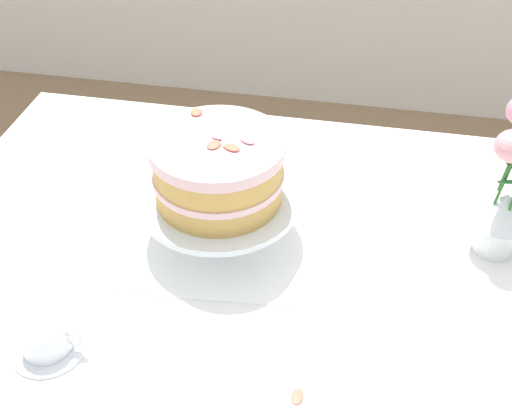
{
  "coord_description": "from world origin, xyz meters",
  "views": [
    {
      "loc": [
        0.12,
        -0.84,
        1.57
      ],
      "look_at": [
        -0.05,
        0.01,
        0.86
      ],
      "focal_mm": 45.82,
      "sensor_mm": 36.0,
      "label": 1
    }
  ],
  "objects": [
    {
      "name": "dining_table",
      "position": [
        0.0,
        -0.02,
        0.65
      ],
      "size": [
        1.4,
        1.0,
        0.74
      ],
      "color": "white",
      "rests_on": "ground"
    },
    {
      "name": "linen_napkin",
      "position": [
        -0.12,
        0.05,
        0.74
      ],
      "size": [
        0.35,
        0.35,
        0.0
      ],
      "primitive_type": "cube",
      "rotation": [
        0.0,
        0.0,
        0.08
      ],
      "color": "white",
      "rests_on": "dining_table"
    },
    {
      "name": "cake_stand",
      "position": [
        -0.12,
        0.05,
        0.82
      ],
      "size": [
        0.29,
        0.29,
        0.1
      ],
      "color": "silver",
      "rests_on": "linen_napkin"
    },
    {
      "name": "layer_cake",
      "position": [
        -0.12,
        0.05,
        0.9
      ],
      "size": [
        0.24,
        0.24,
        0.13
      ],
      "color": "tan",
      "rests_on": "cake_stand"
    },
    {
      "name": "flower_vase",
      "position": [
        0.37,
        0.12,
        0.88
      ],
      "size": [
        0.11,
        0.12,
        0.33
      ],
      "color": "silver",
      "rests_on": "dining_table"
    },
    {
      "name": "teacup",
      "position": [
        -0.33,
        -0.26,
        0.77
      ],
      "size": [
        0.12,
        0.12,
        0.06
      ],
      "color": "white",
      "rests_on": "dining_table"
    },
    {
      "name": "loose_petal_0",
      "position": [
        0.07,
        -0.27,
        0.74
      ],
      "size": [
        0.02,
        0.03,
        0.0
      ],
      "primitive_type": "ellipsoid",
      "rotation": [
        0.0,
        0.0,
        1.5
      ],
      "color": "#E56B51",
      "rests_on": "dining_table"
    }
  ]
}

